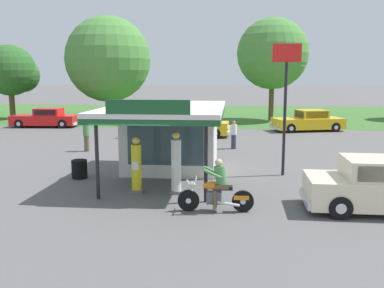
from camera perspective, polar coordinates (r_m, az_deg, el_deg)
The scene contains 17 objects.
ground_plane at distance 14.56m, azimuth -7.24°, elevation -6.72°, with size 300.00×300.00×0.00m, color #5B5959.
grass_verge_strip at distance 43.94m, azimuth 1.38°, elevation 4.04°, with size 120.00×24.00×0.01m, color #3D6B2D.
service_station_kiosk at distance 17.62m, azimuth -2.92°, elevation 1.56°, with size 4.39×6.97×3.24m.
gas_pump_nearside at distance 14.67m, azimuth -7.43°, elevation -3.06°, with size 0.44×0.44×1.92m.
gas_pump_offside at distance 14.41m, azimuth -2.13°, elevation -2.84°, with size 0.44×0.44×2.11m.
motorcycle_with_rider at distance 12.58m, azimuth 3.36°, elevation -6.13°, with size 2.24×0.70×1.58m.
parked_car_back_row_right at distance 27.91m, azimuth -0.05°, elevation 2.42°, with size 4.97×2.06×1.47m.
parked_car_second_row_spare at distance 34.79m, azimuth -18.97°, elevation 3.25°, with size 5.16×2.18×1.44m.
parked_car_back_row_centre at distance 31.67m, azimuth 15.28°, elevation 2.92°, with size 5.40×3.22×1.51m.
bystander_admiring_sedan at distance 23.23m, azimuth 5.59°, elevation 1.31°, with size 0.34×0.34×1.53m.
bystander_chatting_near_pumps at distance 27.26m, azimuth -7.58°, elevation 2.76°, with size 0.38×0.38×1.76m.
bystander_leaning_by_kiosk at distance 23.03m, azimuth -13.92°, elevation 1.14°, with size 0.34×0.34×1.62m.
tree_oak_left at distance 39.21m, azimuth -11.15°, elevation 11.03°, with size 7.53×7.53×9.10m.
tree_oak_centre at distance 41.87m, azimuth -22.79°, elevation 8.89°, with size 4.68×4.52×6.63m.
tree_oak_distant_spare at distance 37.92m, azimuth 10.98°, elevation 11.56°, with size 6.10×6.10×8.82m.
roadside_pole_sign at distance 17.13m, azimuth 12.39°, elevation 7.38°, with size 1.10×0.12×5.16m.
spare_tire_stack at distance 17.18m, azimuth -14.79°, elevation -3.25°, with size 0.60×0.60×0.72m.
Camera 1 is at (3.14, -13.64, 3.98)m, focal length 39.98 mm.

